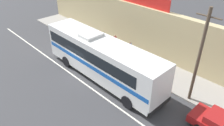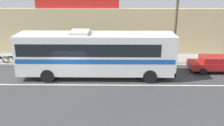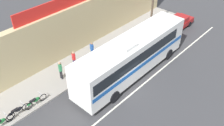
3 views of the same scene
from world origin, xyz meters
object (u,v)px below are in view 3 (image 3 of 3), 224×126
pedestrian_by_curb (92,49)px  pedestrian_far_left (60,69)px  utility_pole (153,2)px  pedestrian_near_shop (74,58)px  parked_car (178,23)px  motorcycle_black (1,123)px  intercity_bus (132,55)px  motorcycle_red (18,111)px  motorcycle_orange (35,101)px

pedestrian_by_curb → pedestrian_far_left: size_ratio=0.91×
utility_pole → pedestrian_near_shop: 10.15m
pedestrian_near_shop → parked_car: bearing=-13.6°
motorcycle_black → pedestrian_by_curb: pedestrian_by_curb is taller
intercity_bus → pedestrian_by_curb: 4.47m
utility_pole → motorcycle_red: utility_pole is taller
parked_car → pedestrian_by_curb: (-10.69, 3.06, 0.32)m
parked_car → motorcycle_red: 19.56m
motorcycle_orange → pedestrian_by_curb: 7.52m
motorcycle_red → pedestrian_far_left: bearing=11.1°
pedestrian_near_shop → pedestrian_far_left: pedestrian_far_left is taller
intercity_bus → motorcycle_red: intercity_bus is taller
parked_car → motorcycle_red: bearing=174.9°
utility_pole → pedestrian_by_curb: (-7.46, 1.49, -2.74)m
pedestrian_by_curb → pedestrian_far_left: 4.08m
pedestrian_by_curb → intercity_bus: bearing=-82.5°
parked_car → utility_pole: 4.72m
parked_car → motorcycle_red: parked_car is taller
intercity_bus → pedestrian_by_curb: bearing=97.5°
parked_car → intercity_bus: bearing=-172.9°
intercity_bus → motorcycle_orange: intercity_bus is taller
motorcycle_black → pedestrian_far_left: pedestrian_far_left is taller
pedestrian_far_left → utility_pole: bearing=-5.4°
motorcycle_red → pedestrian_by_curb: pedestrian_by_curb is taller
intercity_bus → pedestrian_far_left: size_ratio=7.02×
motorcycle_red → intercity_bus: bearing=-17.8°
motorcycle_black → pedestrian_near_shop: 8.13m
intercity_bus → pedestrian_far_left: 6.14m
parked_car → pedestrian_far_left: pedestrian_far_left is taller
utility_pole → motorcycle_orange: bearing=179.8°
utility_pole → motorcycle_black: bearing=179.8°
motorcycle_orange → pedestrian_far_left: (3.30, 1.05, 0.59)m
utility_pole → motorcycle_black: 17.92m
motorcycle_orange → parked_car: bearing=-5.1°
utility_pole → motorcycle_black: utility_pole is taller
intercity_bus → motorcycle_black: intercity_bus is taller
motorcycle_black → motorcycle_orange: size_ratio=0.99×
pedestrian_by_curb → motorcycle_red: bearing=-171.4°
parked_car → pedestrian_by_curb: bearing=164.0°
intercity_bus → motorcycle_black: bearing=165.0°
motorcycle_black → pedestrian_by_curb: size_ratio=1.17×
pedestrian_by_curb → utility_pole: bearing=-11.3°
intercity_bus → pedestrian_near_shop: 5.27m
motorcycle_red → motorcycle_black: same height
parked_car → utility_pole: size_ratio=0.62×
motorcycle_black → motorcycle_red: bearing=4.7°
motorcycle_orange → pedestrian_far_left: 3.51m
utility_pole → pedestrian_far_left: utility_pole is taller
utility_pole → motorcycle_red: size_ratio=3.87×
pedestrian_by_curb → motorcycle_orange: bearing=-168.9°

